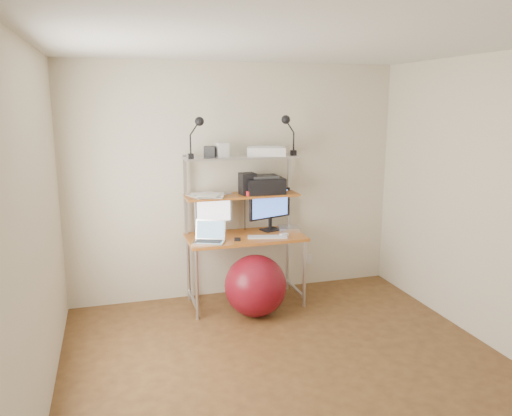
{
  "coord_description": "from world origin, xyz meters",
  "views": [
    {
      "loc": [
        -1.3,
        -3.36,
        2.09
      ],
      "look_at": [
        0.03,
        1.15,
        1.09
      ],
      "focal_mm": 35.0,
      "sensor_mm": 36.0,
      "label": 1
    }
  ],
  "objects_px": {
    "monitor_silver": "(214,211)",
    "exercise_ball": "(255,286)",
    "monitor_black": "(270,206)",
    "laptop": "(210,237)",
    "printer": "(264,185)"
  },
  "relations": [
    {
      "from": "monitor_black",
      "to": "laptop",
      "type": "bearing_deg",
      "value": -178.52
    },
    {
      "from": "exercise_ball",
      "to": "laptop",
      "type": "bearing_deg",
      "value": 152.9
    },
    {
      "from": "monitor_black",
      "to": "exercise_ball",
      "type": "distance_m",
      "value": 0.89
    },
    {
      "from": "laptop",
      "to": "exercise_ball",
      "type": "height_order",
      "value": "laptop"
    },
    {
      "from": "monitor_black",
      "to": "laptop",
      "type": "height_order",
      "value": "monitor_black"
    },
    {
      "from": "monitor_silver",
      "to": "monitor_black",
      "type": "bearing_deg",
      "value": -11.54
    },
    {
      "from": "monitor_silver",
      "to": "printer",
      "type": "relative_size",
      "value": 1.12
    },
    {
      "from": "monitor_silver",
      "to": "laptop",
      "type": "bearing_deg",
      "value": -123.44
    },
    {
      "from": "monitor_silver",
      "to": "laptop",
      "type": "height_order",
      "value": "monitor_silver"
    },
    {
      "from": "monitor_silver",
      "to": "printer",
      "type": "height_order",
      "value": "printer"
    },
    {
      "from": "monitor_black",
      "to": "exercise_ball",
      "type": "relative_size",
      "value": 0.84
    },
    {
      "from": "monitor_silver",
      "to": "exercise_ball",
      "type": "height_order",
      "value": "monitor_silver"
    },
    {
      "from": "monitor_silver",
      "to": "monitor_black",
      "type": "relative_size",
      "value": 0.89
    },
    {
      "from": "printer",
      "to": "exercise_ball",
      "type": "distance_m",
      "value": 1.06
    },
    {
      "from": "monitor_black",
      "to": "printer",
      "type": "distance_m",
      "value": 0.25
    }
  ]
}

